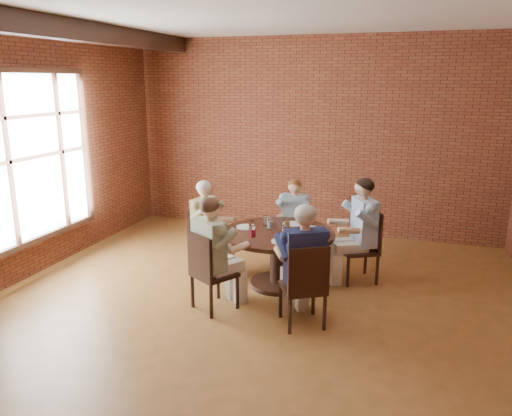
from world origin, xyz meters
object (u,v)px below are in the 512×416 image
(chair_c, at_px, (203,236))
(diner_c, at_px, (208,227))
(chair_a, at_px, (365,243))
(diner_d, at_px, (214,254))
(chair_b, at_px, (294,228))
(chair_e, at_px, (305,283))
(dining_table, at_px, (278,248))
(smartphone, at_px, (286,242))
(diner_b, at_px, (294,221))
(diner_a, at_px, (359,230))
(diner_e, at_px, (303,265))
(chair_d, at_px, (208,269))

(chair_c, distance_m, diner_c, 0.17)
(chair_a, distance_m, diner_d, 2.16)
(chair_b, xyz_separation_m, chair_e, (0.64, -2.11, 0.04))
(chair_b, distance_m, diner_d, 2.03)
(dining_table, bearing_deg, smartphone, -63.10)
(diner_b, relative_size, diner_c, 0.95)
(chair_c, height_order, diner_d, diner_d)
(diner_a, xyz_separation_m, smartphone, (-0.77, -0.93, 0.05))
(chair_b, bearing_deg, smartphone, -82.73)
(chair_c, bearing_deg, diner_e, -113.58)
(diner_b, relative_size, diner_e, 0.89)
(chair_d, distance_m, smartphone, 0.99)
(chair_e, bearing_deg, smartphone, -88.09)
(diner_d, bearing_deg, diner_a, -106.05)
(chair_c, relative_size, smartphone, 7.11)
(chair_b, xyz_separation_m, smartphone, (0.26, -1.49, 0.27))
(chair_a, distance_m, chair_b, 1.23)
(chair_a, xyz_separation_m, diner_d, (-1.60, -1.45, 0.16))
(chair_a, height_order, chair_d, chair_a)
(chair_b, relative_size, chair_d, 0.93)
(diner_c, height_order, diner_e, diner_e)
(chair_b, relative_size, diner_e, 0.64)
(chair_b, distance_m, chair_d, 2.11)
(chair_a, height_order, smartphone, chair_a)
(diner_b, bearing_deg, chair_a, -24.38)
(chair_c, bearing_deg, chair_e, -114.65)
(chair_d, xyz_separation_m, diner_e, (1.13, 0.01, 0.18))
(dining_table, xyz_separation_m, chair_b, (-0.05, 1.08, -0.04))
(smartphone, bearing_deg, chair_b, 110.55)
(diner_a, xyz_separation_m, chair_c, (-2.15, -0.29, -0.21))
(diner_a, xyz_separation_m, chair_d, (-1.56, -1.48, -0.19))
(diner_b, height_order, diner_d, diner_d)
(diner_c, bearing_deg, diner_b, -41.91)
(diner_a, bearing_deg, diner_d, -75.01)
(chair_b, height_order, diner_c, diner_c)
(diner_b, xyz_separation_m, chair_c, (-1.13, -0.78, -0.12))
(dining_table, distance_m, chair_b, 1.08)
(diner_b, bearing_deg, diner_a, -28.15)
(chair_e, height_order, smartphone, chair_e)
(diner_e, bearing_deg, chair_d, -29.36)
(diner_c, distance_m, diner_e, 2.01)
(chair_d, bearing_deg, diner_c, -35.33)
(diner_b, bearing_deg, chair_c, -147.70)
(chair_b, bearing_deg, chair_c, -145.21)
(chair_a, bearing_deg, diner_e, -46.65)
(diner_a, relative_size, chair_b, 1.60)
(diner_a, height_order, diner_e, diner_a)
(diner_c, relative_size, diner_e, 0.94)
(diner_e, bearing_deg, diner_a, -136.22)
(chair_b, distance_m, smartphone, 1.54)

